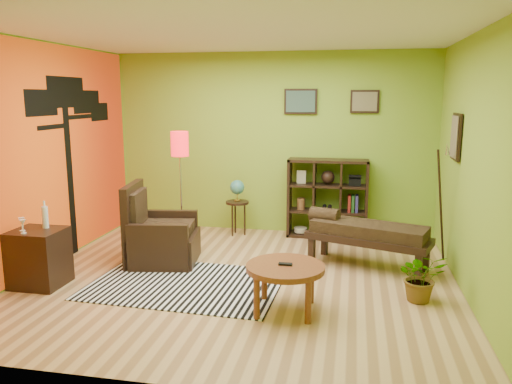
% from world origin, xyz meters
% --- Properties ---
extents(ground, '(5.00, 5.00, 0.00)m').
position_xyz_m(ground, '(0.00, 0.00, 0.00)').
color(ground, tan).
rests_on(ground, ground).
extents(room_shell, '(5.04, 4.54, 2.82)m').
position_xyz_m(room_shell, '(-0.09, 0.01, 1.80)').
color(room_shell, '#81AA2C').
rests_on(room_shell, ground).
extents(zebra_rug, '(2.21, 1.56, 0.01)m').
position_xyz_m(zebra_rug, '(-0.58, -0.28, 0.01)').
color(zebra_rug, white).
rests_on(zebra_rug, ground).
extents(coffee_table, '(0.79, 0.79, 0.50)m').
position_xyz_m(coffee_table, '(0.64, -0.77, 0.42)').
color(coffee_table, brown).
rests_on(coffee_table, ground).
extents(armchair, '(0.98, 0.98, 1.03)m').
position_xyz_m(armchair, '(-1.18, 0.42, 0.31)').
color(armchair, black).
rests_on(armchair, ground).
extents(side_cabinet, '(0.55, 0.50, 0.97)m').
position_xyz_m(side_cabinet, '(-2.20, -0.61, 0.33)').
color(side_cabinet, black).
rests_on(side_cabinet, ground).
extents(floor_lamp, '(0.25, 0.25, 1.66)m').
position_xyz_m(floor_lamp, '(-1.07, 1.01, 1.34)').
color(floor_lamp, silver).
rests_on(floor_lamp, ground).
extents(globe_table, '(0.35, 0.35, 0.86)m').
position_xyz_m(globe_table, '(-0.47, 1.88, 0.65)').
color(globe_table, black).
rests_on(globe_table, ground).
extents(cube_shelf, '(1.20, 0.35, 1.20)m').
position_xyz_m(cube_shelf, '(0.91, 2.03, 0.60)').
color(cube_shelf, black).
rests_on(cube_shelf, ground).
extents(bench, '(1.61, 1.01, 0.70)m').
position_xyz_m(bench, '(1.44, 0.74, 0.45)').
color(bench, black).
rests_on(bench, ground).
extents(potted_plant, '(0.56, 0.60, 0.42)m').
position_xyz_m(potted_plant, '(2.01, -0.24, 0.21)').
color(potted_plant, '#26661E').
rests_on(potted_plant, ground).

